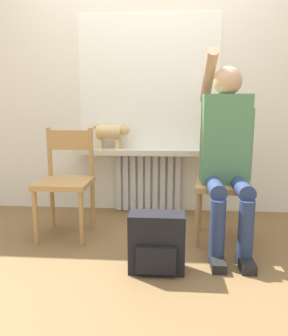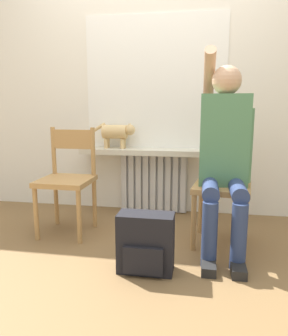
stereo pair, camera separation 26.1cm
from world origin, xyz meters
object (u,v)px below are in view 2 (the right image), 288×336
Objects in this scene: backpack at (146,243)px; chair_left at (67,178)px; person at (225,149)px; chair_right at (223,184)px; cat at (117,132)px.

chair_left is at bearing 143.26° from backpack.
person is 3.81× the size of backpack.
chair_left is 1.00× the size of chair_right.
chair_left and chair_right have the same top height.
cat reaches higher than chair_left.
chair_right is at bearing -31.53° from cat.
chair_right is 1.93× the size of cat.
chair_right is 0.78m from backpack.
backpack is (0.47, -1.13, -0.59)m from cat.
chair_right is at bearing 87.44° from person.
cat reaches higher than backpack.
person is at bearing 43.48° from backpack.
person is 1.16m from cat.
cat is (-0.95, 0.68, 0.05)m from person.
chair_left is 1.25m from person.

